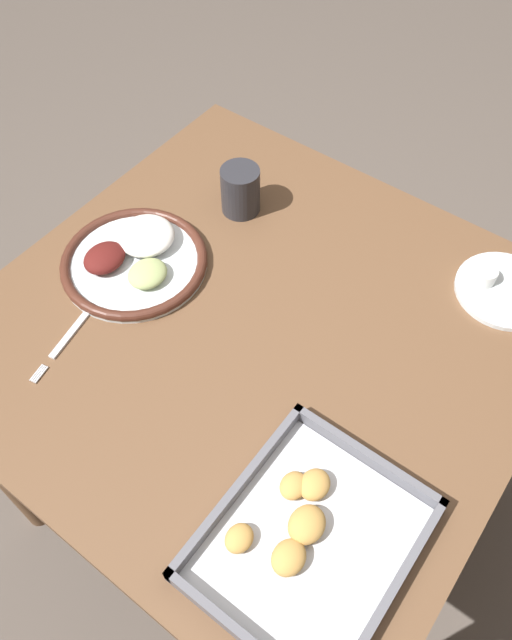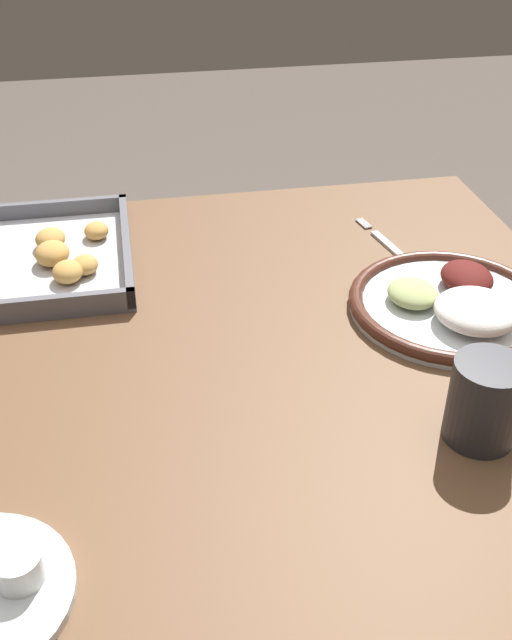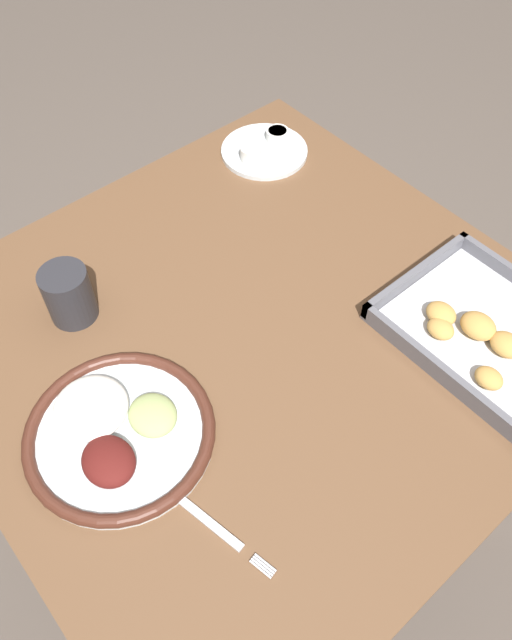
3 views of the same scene
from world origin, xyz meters
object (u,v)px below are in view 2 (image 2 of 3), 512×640
fork (396,251)px  drinking_cup (484,401)px  baking_tray (49,257)px  dinner_plate (453,303)px

fork → drinking_cup: 0.42m
fork → baking_tray: 0.54m
dinner_plate → baking_tray: (0.24, 0.55, -0.00)m
dinner_plate → fork: size_ratio=1.28×
fork → drinking_cup: (-0.42, 0.05, 0.05)m
fork → baking_tray: (0.06, 0.54, 0.01)m
baking_tray → drinking_cup: 0.68m
dinner_plate → drinking_cup: bearing=163.7°
drinking_cup → fork: bearing=-6.9°
dinner_plate → drinking_cup: drinking_cup is taller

